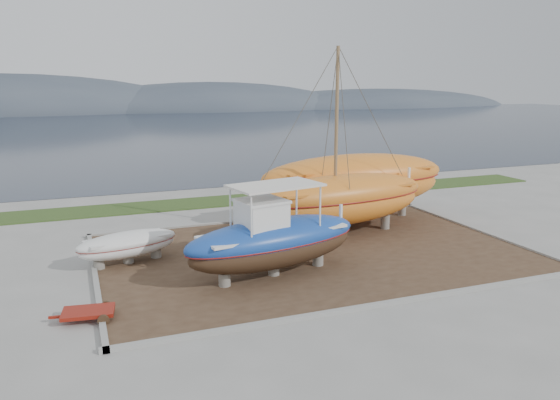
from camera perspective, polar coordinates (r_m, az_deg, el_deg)
name	(u,v)px	position (r m, az deg, el deg)	size (l,w,h in m)	color
ground	(358,284)	(20.74, 8.12, -8.69)	(140.00, 140.00, 0.00)	gray
dirt_patch	(313,252)	(24.09, 3.50, -5.48)	(18.00, 12.00, 0.06)	#422D1E
curb_frame	(313,251)	(24.07, 3.50, -5.38)	(18.60, 12.60, 0.15)	gray
grass_strip	(238,200)	(34.52, -4.41, 0.03)	(44.00, 3.00, 0.08)	#284219
sea	(136,129)	(87.68, -14.77, 7.16)	(260.00, 100.00, 0.04)	#17202F
mountain_ridge	(110,111)	(142.35, -17.32, 8.88)	(200.00, 36.00, 20.00)	#333D49
blue_caique	(274,231)	(20.74, -0.67, -3.22)	(7.35, 2.30, 3.55)	#19439E
white_dinghy	(128,248)	(23.29, -15.62, -4.85)	(4.21, 1.58, 1.26)	white
orange_sailboat	(344,144)	(25.83, 6.73, 5.82)	(9.10, 2.68, 8.87)	orange
orange_bare_hull	(354,188)	(29.22, 7.78, 1.20)	(10.59, 3.18, 3.47)	orange
red_trailer	(89,315)	(18.61, -19.38, -11.27)	(2.37, 1.19, 0.34)	maroon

